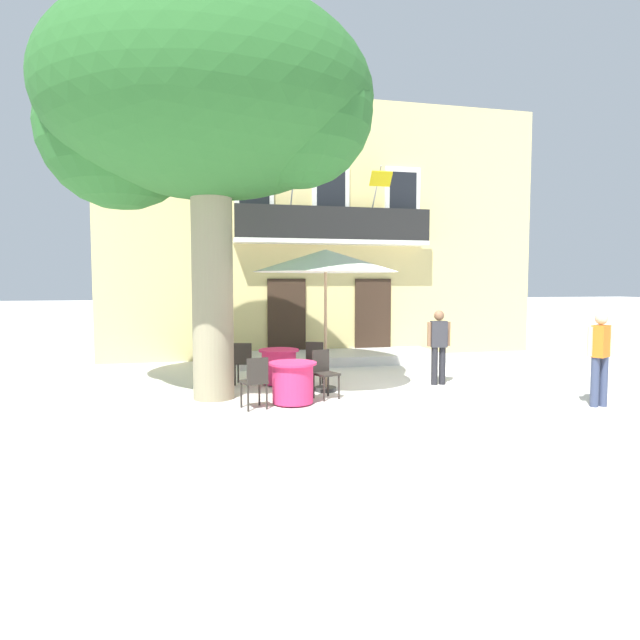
{
  "coord_description": "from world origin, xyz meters",
  "views": [
    {
      "loc": [
        -3.91,
        -10.23,
        2.2
      ],
      "look_at": [
        -1.04,
        2.2,
        1.3
      ],
      "focal_mm": 30.17,
      "sensor_mm": 36.0,
      "label": 1
    }
  ],
  "objects_px": {
    "cafe_table_near_tree": "(293,382)",
    "pedestrian_near_entrance": "(600,353)",
    "cafe_table_middle": "(279,366)",
    "pedestrian_mid_plaza": "(439,343)",
    "cafe_chair_near_tree_1": "(324,370)",
    "cafe_chair_near_tree_0": "(255,379)",
    "cafe_chair_middle_0": "(244,360)",
    "plane_tree": "(205,108)",
    "cafe_umbrella": "(326,261)",
    "cafe_chair_middle_1": "(314,360)",
    "ground_planter_left": "(223,352)"
  },
  "relations": [
    {
      "from": "pedestrian_mid_plaza",
      "to": "cafe_table_middle",
      "type": "bearing_deg",
      "value": 166.71
    },
    {
      "from": "plane_tree",
      "to": "cafe_umbrella",
      "type": "bearing_deg",
      "value": 3.2
    },
    {
      "from": "ground_planter_left",
      "to": "pedestrian_mid_plaza",
      "type": "xyz_separation_m",
      "value": [
        4.37,
        -3.84,
        0.56
      ]
    },
    {
      "from": "cafe_chair_near_tree_0",
      "to": "ground_planter_left",
      "type": "xyz_separation_m",
      "value": [
        -0.3,
        5.23,
        -0.19
      ]
    },
    {
      "from": "cafe_chair_near_tree_1",
      "to": "cafe_chair_middle_1",
      "type": "bearing_deg",
      "value": 85.68
    },
    {
      "from": "cafe_chair_near_tree_0",
      "to": "cafe_chair_near_tree_1",
      "type": "height_order",
      "value": "same"
    },
    {
      "from": "cafe_chair_middle_1",
      "to": "pedestrian_mid_plaza",
      "type": "height_order",
      "value": "pedestrian_mid_plaza"
    },
    {
      "from": "cafe_chair_near_tree_0",
      "to": "pedestrian_mid_plaza",
      "type": "distance_m",
      "value": 4.32
    },
    {
      "from": "cafe_table_near_tree",
      "to": "pedestrian_near_entrance",
      "type": "xyz_separation_m",
      "value": [
        5.24,
        -1.42,
        0.56
      ]
    },
    {
      "from": "plane_tree",
      "to": "cafe_umbrella",
      "type": "distance_m",
      "value": 3.61
    },
    {
      "from": "cafe_chair_near_tree_1",
      "to": "cafe_chair_middle_1",
      "type": "distance_m",
      "value": 1.36
    },
    {
      "from": "cafe_table_near_tree",
      "to": "pedestrian_mid_plaza",
      "type": "distance_m",
      "value": 3.59
    },
    {
      "from": "cafe_table_middle",
      "to": "ground_planter_left",
      "type": "bearing_deg",
      "value": 108.75
    },
    {
      "from": "cafe_chair_near_tree_1",
      "to": "pedestrian_mid_plaza",
      "type": "relative_size",
      "value": 0.57
    },
    {
      "from": "cafe_chair_near_tree_0",
      "to": "cafe_chair_middle_0",
      "type": "bearing_deg",
      "value": 90.06
    },
    {
      "from": "cafe_chair_middle_1",
      "to": "ground_planter_left",
      "type": "relative_size",
      "value": 1.5
    },
    {
      "from": "cafe_chair_near_tree_1",
      "to": "cafe_umbrella",
      "type": "relative_size",
      "value": 0.31
    },
    {
      "from": "cafe_chair_near_tree_0",
      "to": "pedestrian_mid_plaza",
      "type": "bearing_deg",
      "value": 18.8
    },
    {
      "from": "plane_tree",
      "to": "cafe_chair_near_tree_1",
      "type": "xyz_separation_m",
      "value": [
        2.13,
        -0.5,
        -4.86
      ]
    },
    {
      "from": "cafe_table_near_tree",
      "to": "cafe_chair_middle_1",
      "type": "height_order",
      "value": "cafe_chair_middle_1"
    },
    {
      "from": "cafe_chair_middle_0",
      "to": "cafe_table_middle",
      "type": "bearing_deg",
      "value": -9.89
    },
    {
      "from": "ground_planter_left",
      "to": "pedestrian_near_entrance",
      "type": "height_order",
      "value": "pedestrian_near_entrance"
    },
    {
      "from": "cafe_table_near_tree",
      "to": "cafe_chair_near_tree_1",
      "type": "bearing_deg",
      "value": 28.41
    },
    {
      "from": "cafe_table_near_tree",
      "to": "cafe_chair_near_tree_0",
      "type": "distance_m",
      "value": 0.77
    },
    {
      "from": "cafe_chair_near_tree_0",
      "to": "cafe_chair_near_tree_1",
      "type": "relative_size",
      "value": 1.0
    },
    {
      "from": "cafe_chair_middle_0",
      "to": "cafe_umbrella",
      "type": "distance_m",
      "value": 2.8
    },
    {
      "from": "cafe_table_near_tree",
      "to": "cafe_table_middle",
      "type": "distance_m",
      "value": 1.9
    },
    {
      "from": "cafe_umbrella",
      "to": "pedestrian_mid_plaza",
      "type": "height_order",
      "value": "cafe_umbrella"
    },
    {
      "from": "cafe_chair_middle_1",
      "to": "cafe_umbrella",
      "type": "bearing_deg",
      "value": -83.54
    },
    {
      "from": "cafe_table_near_tree",
      "to": "cafe_chair_near_tree_1",
      "type": "relative_size",
      "value": 0.95
    },
    {
      "from": "cafe_table_near_tree",
      "to": "cafe_umbrella",
      "type": "height_order",
      "value": "cafe_umbrella"
    },
    {
      "from": "cafe_chair_near_tree_0",
      "to": "cafe_table_middle",
      "type": "bearing_deg",
      "value": 71.21
    },
    {
      "from": "cafe_chair_near_tree_1",
      "to": "cafe_chair_middle_1",
      "type": "height_order",
      "value": "same"
    },
    {
      "from": "cafe_chair_near_tree_0",
      "to": "cafe_umbrella",
      "type": "xyz_separation_m",
      "value": [
        1.55,
        1.26,
        2.08
      ]
    },
    {
      "from": "cafe_table_middle",
      "to": "ground_planter_left",
      "type": "relative_size",
      "value": 1.42
    },
    {
      "from": "cafe_chair_middle_0",
      "to": "ground_planter_left",
      "type": "xyz_separation_m",
      "value": [
        -0.29,
        2.93,
        -0.19
      ]
    },
    {
      "from": "cafe_table_near_tree",
      "to": "cafe_table_middle",
      "type": "xyz_separation_m",
      "value": [
        0.04,
        1.9,
        0.0
      ]
    },
    {
      "from": "cafe_chair_middle_0",
      "to": "pedestrian_mid_plaza",
      "type": "relative_size",
      "value": 0.57
    },
    {
      "from": "plane_tree",
      "to": "cafe_chair_near_tree_0",
      "type": "bearing_deg",
      "value": -56.01
    },
    {
      "from": "cafe_chair_near_tree_0",
      "to": "pedestrian_near_entrance",
      "type": "bearing_deg",
      "value": -10.92
    },
    {
      "from": "cafe_chair_near_tree_1",
      "to": "pedestrian_near_entrance",
      "type": "bearing_deg",
      "value": -21.21
    },
    {
      "from": "cafe_table_middle",
      "to": "pedestrian_mid_plaza",
      "type": "distance_m",
      "value": 3.47
    },
    {
      "from": "cafe_chair_middle_0",
      "to": "plane_tree",
      "type": "bearing_deg",
      "value": -122.91
    },
    {
      "from": "cafe_chair_near_tree_1",
      "to": "pedestrian_mid_plaza",
      "type": "height_order",
      "value": "pedestrian_mid_plaza"
    },
    {
      "from": "plane_tree",
      "to": "ground_planter_left",
      "type": "relative_size",
      "value": 12.12
    },
    {
      "from": "plane_tree",
      "to": "ground_planter_left",
      "type": "bearing_deg",
      "value": 83.52
    },
    {
      "from": "pedestrian_near_entrance",
      "to": "pedestrian_mid_plaza",
      "type": "bearing_deg",
      "value": 126.41
    },
    {
      "from": "cafe_table_near_tree",
      "to": "pedestrian_near_entrance",
      "type": "distance_m",
      "value": 5.46
    },
    {
      "from": "cafe_chair_middle_1",
      "to": "cafe_table_near_tree",
      "type": "bearing_deg",
      "value": -114.1
    },
    {
      "from": "plane_tree",
      "to": "pedestrian_mid_plaza",
      "type": "distance_m",
      "value": 6.6
    }
  ]
}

